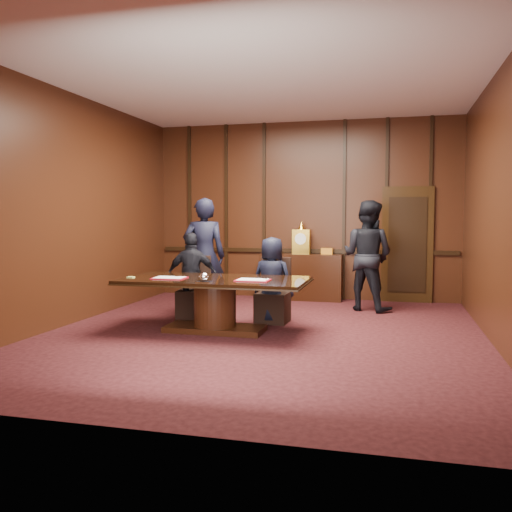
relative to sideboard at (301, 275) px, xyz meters
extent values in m
plane|color=black|center=(0.00, -3.26, -0.49)|extent=(7.00, 7.00, 0.00)
plane|color=silver|center=(0.00, -3.26, 3.01)|extent=(7.00, 7.00, 0.00)
cube|color=black|center=(0.00, 0.24, 1.26)|extent=(6.00, 0.04, 3.50)
cube|color=black|center=(0.00, -6.76, 1.26)|extent=(6.00, 0.04, 3.50)
cube|color=black|center=(-3.00, -3.26, 1.26)|extent=(0.04, 7.00, 3.50)
cube|color=black|center=(3.00, -3.26, 1.26)|extent=(0.04, 7.00, 3.50)
cube|color=black|center=(0.00, 0.21, 0.46)|extent=(5.90, 0.05, 0.08)
cube|color=black|center=(2.00, 0.20, 0.61)|extent=(0.95, 0.06, 2.20)
sphere|color=gold|center=(1.63, 0.13, 0.56)|extent=(0.08, 0.08, 0.08)
cube|color=black|center=(0.00, 0.00, -0.04)|extent=(1.60, 0.45, 0.90)
cube|color=black|center=(-0.70, 0.00, -0.46)|extent=(0.12, 0.40, 0.06)
cube|color=black|center=(0.70, 0.00, -0.46)|extent=(0.12, 0.40, 0.06)
cube|color=gold|center=(0.00, 0.00, 0.65)|extent=(0.34, 0.18, 0.48)
cylinder|color=white|center=(0.00, -0.10, 0.71)|extent=(0.22, 0.03, 0.22)
cone|color=gold|center=(0.00, 0.00, 0.97)|extent=(0.14, 0.14, 0.16)
cube|color=black|center=(-0.55, 0.02, 0.52)|extent=(0.18, 0.04, 0.22)
cube|color=orange|center=(0.50, 0.02, 0.47)|extent=(0.22, 0.12, 0.12)
cube|color=black|center=(-0.70, -3.23, -0.45)|extent=(1.40, 0.60, 0.08)
cylinder|color=black|center=(-0.70, -3.23, -0.10)|extent=(0.60, 0.60, 0.62)
cube|color=black|center=(-0.70, -3.23, 0.22)|extent=(2.62, 1.32, 0.02)
cube|color=black|center=(-0.70, -3.23, 0.24)|extent=(2.60, 1.30, 0.06)
cube|color=#A10E1F|center=(-1.32, -3.39, 0.28)|extent=(0.48, 0.35, 0.01)
cube|color=white|center=(-1.32, -3.39, 0.29)|extent=(0.41, 0.30, 0.01)
cube|color=#A10E1F|center=(-0.11, -3.35, 0.28)|extent=(0.46, 0.34, 0.01)
cube|color=white|center=(-0.11, -3.35, 0.29)|extent=(0.40, 0.28, 0.01)
cube|color=white|center=(-0.70, -3.68, 0.28)|extent=(0.20, 0.14, 0.01)
ellipsoid|color=white|center=(-0.70, -3.68, 0.34)|extent=(0.13, 0.13, 0.10)
cube|color=#D0D267|center=(-1.90, -3.43, 0.28)|extent=(0.11, 0.08, 0.01)
cube|color=black|center=(-1.35, -2.38, -0.26)|extent=(0.54, 0.54, 0.46)
cube|color=black|center=(-1.37, -2.17, 0.23)|extent=(0.48, 0.12, 0.55)
cylinder|color=black|center=(-1.55, -2.58, -0.37)|extent=(0.04, 0.04, 0.23)
cylinder|color=black|center=(-1.15, -2.18, -0.37)|extent=(0.04, 0.04, 0.23)
cube|color=black|center=(-0.05, -2.38, -0.26)|extent=(0.50, 0.50, 0.46)
cube|color=black|center=(-0.04, -2.17, 0.23)|extent=(0.48, 0.08, 0.55)
cylinder|color=black|center=(-0.25, -2.58, -0.37)|extent=(0.04, 0.04, 0.23)
cylinder|color=black|center=(0.15, -2.18, -0.37)|extent=(0.04, 0.04, 0.23)
imported|color=black|center=(-1.35, -2.43, 0.21)|extent=(0.86, 0.51, 1.38)
imported|color=black|center=(-0.05, -2.43, 0.18)|extent=(0.71, 0.52, 1.32)
imported|color=black|center=(-1.34, -1.88, 0.48)|extent=(0.81, 0.64, 1.94)
imported|color=black|center=(1.31, -0.90, 0.47)|extent=(1.14, 1.04, 1.91)
camera|label=1|loc=(1.74, -10.46, 1.15)|focal=38.00mm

